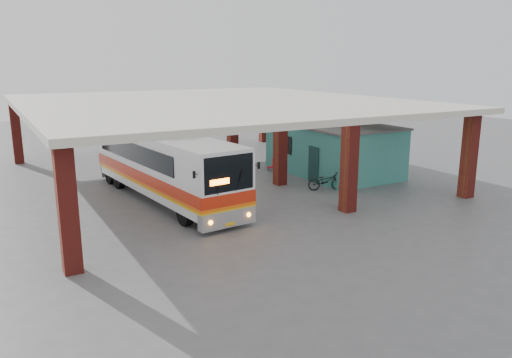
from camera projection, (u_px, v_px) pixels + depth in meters
The scene contains 8 objects.
ground at pixel (260, 204), 24.59m from camera, with size 90.00×90.00×0.00m, color #515154.
brick_columns at pixel (239, 144), 29.01m from camera, with size 20.10×21.60×4.35m.
canopy_roof at pixel (213, 103), 29.31m from camera, with size 21.00×23.00×0.30m, color beige.
shop_building at pixel (333, 148), 31.19m from camera, with size 5.20×8.20×3.11m.
coach_bus at pixel (164, 165), 25.02m from camera, with size 3.87×12.59×3.61m.
motorcycle at pixel (326, 181), 27.18m from camera, with size 0.69×1.98×1.04m, color black.
pedestrian at pixel (342, 190), 23.98m from camera, with size 0.61×0.40×1.66m, color red.
red_chair at pixel (272, 165), 32.11m from camera, with size 0.49×0.49×0.77m.
Camera 1 is at (-11.74, -20.52, 6.86)m, focal length 35.00 mm.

